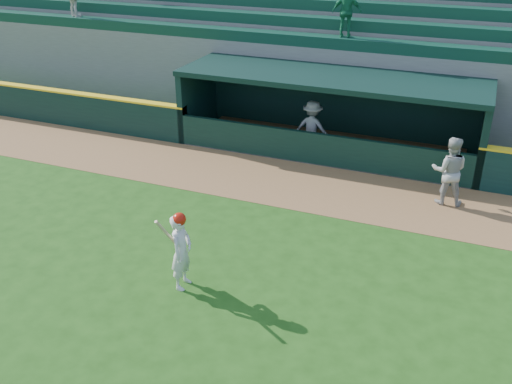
{
  "coord_description": "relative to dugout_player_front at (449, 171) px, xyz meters",
  "views": [
    {
      "loc": [
        4.28,
        -8.98,
        6.97
      ],
      "look_at": [
        0.0,
        1.6,
        1.3
      ],
      "focal_mm": 40.0,
      "sensor_mm": 36.0,
      "label": 1
    }
  ],
  "objects": [
    {
      "name": "ground",
      "position": [
        -3.88,
        -5.32,
        -0.92
      ],
      "size": [
        120.0,
        120.0,
        0.0
      ],
      "primitive_type": "plane",
      "color": "#1E4812",
      "rests_on": "ground"
    },
    {
      "name": "field_wall_left",
      "position": [
        -16.13,
        1.23,
        -0.32
      ],
      "size": [
        15.5,
        0.3,
        1.2
      ],
      "primitive_type": "cube",
      "color": "black",
      "rests_on": "ground"
    },
    {
      "name": "batter_at_plate",
      "position": [
        -4.62,
        -5.88,
        -0.06
      ],
      "size": [
        0.5,
        0.78,
        1.71
      ],
      "color": "silver",
      "rests_on": "ground"
    },
    {
      "name": "stands",
      "position": [
        -3.87,
        7.25,
        1.48
      ],
      "size": [
        34.5,
        6.25,
        7.59
      ],
      "color": "slate",
      "rests_on": "ground"
    },
    {
      "name": "warning_track",
      "position": [
        -3.88,
        -0.42,
        -0.92
      ],
      "size": [
        40.0,
        3.0,
        0.01
      ],
      "primitive_type": "cube",
      "color": "brown",
      "rests_on": "ground"
    },
    {
      "name": "dugout_player_inside",
      "position": [
        -4.28,
        1.97,
        -0.07
      ],
      "size": [
        1.15,
        0.72,
        1.71
      ],
      "primitive_type": "imported",
      "rotation": [
        0.0,
        0.0,
        3.07
      ],
      "color": "gray",
      "rests_on": "ground"
    },
    {
      "name": "dugout_player_front",
      "position": [
        0.0,
        0.0,
        0.0
      ],
      "size": [
        0.97,
        0.8,
        1.84
      ],
      "primitive_type": "imported",
      "rotation": [
        0.0,
        0.0,
        3.26
      ],
      "color": "#9F9F9A",
      "rests_on": "ground"
    },
    {
      "name": "dugout",
      "position": [
        -3.88,
        2.69,
        0.44
      ],
      "size": [
        9.4,
        2.8,
        2.46
      ],
      "color": "slate",
      "rests_on": "ground"
    }
  ]
}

